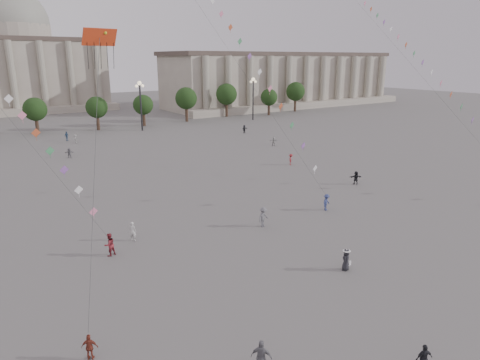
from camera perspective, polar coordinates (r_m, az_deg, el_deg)
ground at (r=31.51m, az=10.38°, el=-13.43°), size 360.00×360.00×0.00m
hall_east at (r=147.69m, az=5.86°, el=13.18°), size 84.00×26.22×17.20m
hall_central at (r=149.72m, az=-27.52°, el=13.79°), size 48.30×34.30×35.50m
tree_row at (r=99.67m, az=-22.94°, el=8.99°), size 137.12×5.12×8.00m
lamp_post_mid_east at (r=96.05m, az=-13.15°, el=10.77°), size 2.00×0.90×10.65m
lamp_post_far_east at (r=110.50m, az=1.76°, el=11.80°), size 2.00×0.90×10.65m
person_crowd_0 at (r=89.14m, az=-22.11°, el=5.45°), size 1.11×0.93×1.78m
person_crowd_3 at (r=55.66m, az=15.20°, el=0.30°), size 1.62×1.17×1.69m
person_crowd_4 at (r=85.92m, az=-21.08°, el=5.17°), size 1.10×1.62×1.68m
person_crowd_6 at (r=40.29m, az=3.14°, el=-4.95°), size 1.40×1.04×1.93m
person_crowd_7 at (r=78.14m, az=4.51°, el=5.17°), size 1.43×1.29×1.58m
person_crowd_8 at (r=63.99m, az=6.79°, el=2.74°), size 1.17×1.22×1.67m
person_crowd_9 at (r=91.20m, az=0.59°, el=6.81°), size 1.67×0.92×1.72m
person_crowd_12 at (r=73.41m, az=-21.81°, el=3.37°), size 1.51×0.79×1.56m
person_crowd_13 at (r=38.44m, az=-14.13°, el=-6.64°), size 0.74×0.75×1.75m
tourist_0 at (r=25.31m, az=-19.40°, el=-20.27°), size 0.92×0.77×1.48m
tourist_1 at (r=25.06m, az=23.33°, el=-21.00°), size 0.99×0.68×1.56m
tourist_3 at (r=23.18m, az=2.88°, el=-22.48°), size 1.06×1.10×1.84m
kite_flyer_0 at (r=36.14m, az=-17.01°, el=-8.23°), size 1.10×0.97×1.90m
kite_flyer_1 at (r=45.44m, az=11.46°, el=-2.92°), size 1.28×0.99×1.75m
hat_person at (r=33.36m, az=13.97°, el=-10.21°), size 0.97×0.86×1.69m
dragon_kite at (r=28.82m, az=-18.12°, el=16.04°), size 3.22×4.17×17.19m
kite_train_east at (r=72.52m, az=19.92°, el=17.56°), size 16.69×45.39×58.55m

